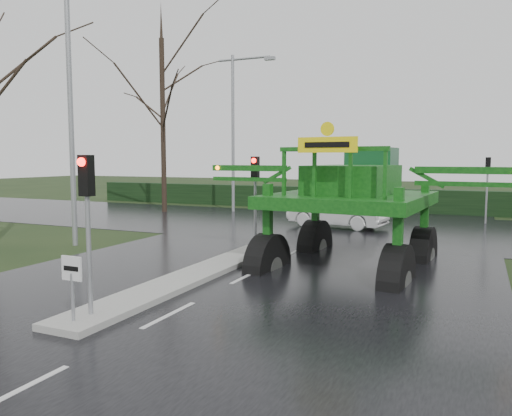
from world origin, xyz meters
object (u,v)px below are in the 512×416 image
at_px(street_light_left_near, 76,92).
at_px(traffic_signal_near, 87,200).
at_px(street_light_left_far, 237,119).
at_px(white_sedan, 337,228).
at_px(traffic_signal_far, 488,175).
at_px(crop_sprayer, 272,184).
at_px(traffic_signal_mid, 255,182).
at_px(keep_left_sign, 72,278).

bearing_deg(street_light_left_near, traffic_signal_near, -45.47).
bearing_deg(street_light_left_far, white_sedan, -30.74).
relative_size(traffic_signal_far, crop_sprayer, 0.35).
bearing_deg(crop_sprayer, traffic_signal_far, 70.71).
bearing_deg(crop_sprayer, street_light_left_near, -179.01).
xyz_separation_m(traffic_signal_mid, street_light_left_far, (-6.89, 12.51, 3.40)).
xyz_separation_m(traffic_signal_near, traffic_signal_mid, (0.00, 8.50, 0.00)).
xyz_separation_m(street_light_left_far, crop_sprayer, (8.36, -14.49, -3.34)).
distance_m(traffic_signal_near, white_sedan, 16.57).
xyz_separation_m(traffic_signal_mid, traffic_signal_far, (7.80, 12.52, 0.00)).
xyz_separation_m(keep_left_sign, crop_sprayer, (1.46, 7.01, 1.59)).
relative_size(keep_left_sign, traffic_signal_mid, 0.38).
height_order(traffic_signal_near, street_light_left_near, street_light_left_near).
bearing_deg(street_light_left_near, traffic_signal_mid, 12.21).
relative_size(traffic_signal_near, crop_sprayer, 0.35).
bearing_deg(traffic_signal_mid, traffic_signal_far, 58.07).
relative_size(traffic_signal_mid, street_light_left_near, 0.35).
distance_m(street_light_left_near, white_sedan, 13.59).
relative_size(traffic_signal_near, white_sedan, 0.72).
distance_m(street_light_left_far, white_sedan, 10.93).
bearing_deg(traffic_signal_far, crop_sprayer, 66.38).
height_order(keep_left_sign, traffic_signal_far, traffic_signal_far).
distance_m(keep_left_sign, street_light_left_near, 11.32).
relative_size(traffic_signal_near, traffic_signal_mid, 1.00).
distance_m(keep_left_sign, white_sedan, 16.89).
relative_size(keep_left_sign, traffic_signal_near, 0.38).
height_order(keep_left_sign, white_sedan, keep_left_sign).
relative_size(traffic_signal_near, street_light_left_near, 0.35).
distance_m(traffic_signal_far, street_light_left_far, 15.08).
bearing_deg(white_sedan, crop_sprayer, -169.30).
xyz_separation_m(traffic_signal_far, street_light_left_near, (-14.69, -14.01, 3.40)).
bearing_deg(white_sedan, street_light_left_near, 147.68).
bearing_deg(street_light_left_far, keep_left_sign, -72.22).
xyz_separation_m(keep_left_sign, traffic_signal_mid, (0.00, 8.99, 1.53)).
bearing_deg(street_light_left_near, keep_left_sign, -47.41).
bearing_deg(crop_sprayer, street_light_left_far, 124.30).
bearing_deg(street_light_left_far, traffic_signal_near, -71.83).
bearing_deg(street_light_left_near, traffic_signal_far, 43.63).
relative_size(traffic_signal_far, white_sedan, 0.72).
relative_size(traffic_signal_near, street_light_left_far, 0.35).
xyz_separation_m(street_light_left_near, street_light_left_far, (0.00, 14.00, 0.00)).
bearing_deg(traffic_signal_mid, street_light_left_near, -167.79).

